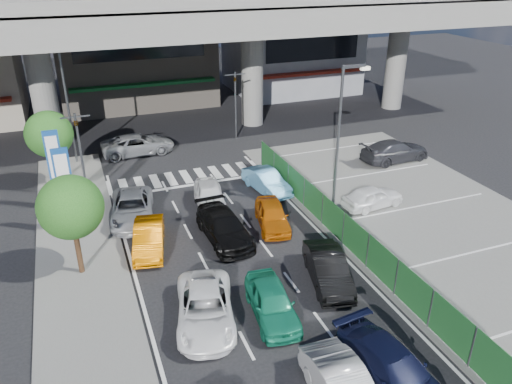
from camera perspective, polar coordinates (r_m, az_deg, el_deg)
name	(u,v)px	position (r m, az deg, el deg)	size (l,w,h in m)	color
ground	(258,290)	(21.96, 0.19, -11.15)	(120.00, 120.00, 0.00)	black
parking_lot	(435,224)	(28.49, 19.80, -3.45)	(12.00, 28.00, 0.06)	#60605E
sidewalk_left	(82,272)	(24.25, -19.23, -8.67)	(4.00, 30.00, 0.12)	#60605E
fence_run	(354,238)	(24.26, 11.13, -5.24)	(0.16, 22.00, 1.80)	#1E5827
expressway	(149,20)	(39.18, -12.10, 18.66)	(64.00, 14.00, 10.75)	slate
building_center	(130,21)	(50.11, -14.24, 18.40)	(14.00, 10.90, 15.00)	gray
building_east	(291,31)	(53.77, 4.05, 17.90)	(12.00, 10.90, 12.00)	gray
traffic_light_left	(78,135)	(29.87, -19.68, 6.13)	(1.60, 1.24, 5.20)	#595B60
traffic_light_right	(235,89)	(38.46, -2.39, 11.73)	(1.60, 1.24, 5.20)	#595B60
street_lamp_right	(342,126)	(27.48, 9.79, 7.49)	(1.65, 0.22, 8.00)	#595B60
street_lamp_left	(69,95)	(35.42, -20.60, 10.32)	(1.65, 0.22, 8.00)	#595B60
signboard_near	(64,179)	(26.42, -21.10, 1.37)	(0.80, 0.14, 4.70)	#595B60
signboard_far	(54,159)	(29.23, -22.05, 3.49)	(0.80, 0.14, 4.70)	#595B60
tree_near	(71,207)	(22.63, -20.42, -1.66)	(2.80, 2.80, 4.80)	#382314
tree_far	(49,134)	(32.45, -22.58, 6.11)	(2.80, 2.80, 4.80)	#382314
minivan_navy_back	(393,370)	(18.11, 15.39, -18.99)	(1.93, 4.76, 1.38)	black
sedan_white_mid_left	(205,308)	(20.04, -5.82, -13.09)	(2.18, 4.72, 1.31)	white
taxi_teal_mid	(272,302)	(20.23, 1.84, -12.47)	(1.59, 3.94, 1.34)	#17835F
hatch_black_mid_right	(328,269)	(22.26, 8.22, -8.70)	(1.46, 4.19, 1.38)	black
taxi_orange_left	(149,238)	(24.88, -12.15, -5.16)	(1.38, 3.97, 1.31)	#D46C01
sedan_black_mid	(224,227)	(25.25, -3.66, -4.00)	(1.93, 4.76, 1.38)	black
taxi_orange_right	(272,215)	(26.38, 1.86, -2.68)	(1.53, 3.81, 1.30)	#BC5A09
wagon_silver_front_left	(132,208)	(27.85, -13.97, -1.82)	(2.23, 4.84, 1.35)	#A2A4AA
sedan_white_front_mid	(210,195)	(28.53, -5.32, -0.39)	(1.63, 4.05, 1.38)	white
kei_truck_front_right	(267,181)	(30.27, 1.22, 1.23)	(1.39, 3.98, 1.31)	#5599C6
crossing_wagon_silver	(138,144)	(37.09, -13.36, 5.32)	(2.38, 5.16, 1.43)	gray
parked_sedan_white	(373,197)	(29.02, 13.18, -0.54)	(1.47, 3.67, 1.25)	white
parked_sedan_dgrey	(395,151)	(36.00, 15.59, 4.57)	(2.04, 5.03, 1.46)	#2F3035
traffic_cone	(314,204)	(28.26, 6.70, -1.33)	(0.38, 0.38, 0.73)	red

